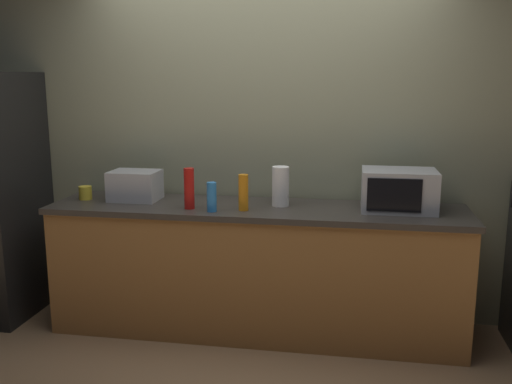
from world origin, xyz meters
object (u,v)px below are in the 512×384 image
Objects in this scene: paper_towel_roll at (281,186)px; mug_yellow at (85,193)px; bottle_dish_soap at (243,193)px; microwave at (399,190)px; toaster_oven at (135,185)px; bottle_hot_sauce at (189,188)px; bottle_spray_cleaner at (212,197)px.

paper_towel_roll is 2.84× the size of mug_yellow.
microwave is at bearing 9.91° from bottle_dish_soap.
microwave is 5.05× the size of mug_yellow.
microwave is 1.41× the size of toaster_oven.
bottle_hot_sauce is at bearing -23.40° from toaster_oven.
microwave is 0.78m from paper_towel_roll.
bottle_dish_soap is at bearing -170.09° from microwave.
toaster_oven is at bearing 157.98° from bottle_spray_cleaner.
mug_yellow is at bearing -173.58° from toaster_oven.
toaster_oven is 1.24× the size of bottle_hot_sauce.
toaster_oven reaches higher than mug_yellow.
paper_towel_roll is 1.13× the size of bottle_dish_soap.
bottle_dish_soap is (0.82, -0.19, 0.01)m from toaster_oven.
paper_towel_roll is 1.39× the size of bottle_spray_cleaner.
bottle_spray_cleaner is at bearing -168.66° from microwave.
microwave is at bearing 7.75° from bottle_hot_sauce.
bottle_hot_sauce is (-0.59, -0.19, 0.00)m from paper_towel_roll.
paper_towel_roll is at bearing 38.53° from bottle_dish_soap.
microwave is at bearing 11.34° from bottle_spray_cleaner.
bottle_hot_sauce is at bearing 161.88° from bottle_spray_cleaner.
bottle_dish_soap reaches higher than toaster_oven.
bottle_dish_soap is (0.37, 0.01, -0.02)m from bottle_hot_sauce.
paper_towel_roll reaches higher than bottle_dish_soap.
toaster_oven is at bearing 179.62° from microwave.
bottle_hot_sauce is at bearing -172.25° from microwave.
bottle_hot_sauce is 0.18m from bottle_spray_cleaner.
microwave reaches higher than toaster_oven.
bottle_dish_soap reaches higher than bottle_spray_cleaner.
bottle_dish_soap is 1.20m from mug_yellow.
bottle_spray_cleaner is (-0.42, -0.24, -0.04)m from paper_towel_roll.
toaster_oven is 0.50m from bottle_hot_sauce.
bottle_hot_sauce is 0.37m from bottle_dish_soap.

